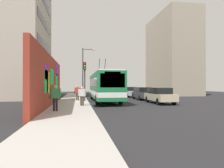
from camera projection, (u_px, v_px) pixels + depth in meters
name	position (u px, v px, depth m)	size (l,w,h in m)	color
ground_plane	(88.00, 103.00, 20.62)	(80.00, 80.00, 0.00)	#232326
sidewalk_slab	(72.00, 103.00, 20.36)	(48.00, 3.20, 0.15)	#ADA8A0
graffiti_wall	(50.00, 82.00, 16.69)	(15.10, 0.32, 4.21)	maroon
building_far_left	(21.00, 25.00, 29.43)	(13.72, 6.68, 21.25)	#B2A899
building_far_right	(171.00, 55.00, 39.94)	(13.10, 6.07, 15.52)	#9E937F
city_bus	(104.00, 86.00, 22.79)	(12.07, 2.51, 4.97)	#19723F
parked_car_champagne	(160.00, 95.00, 20.29)	(4.60, 1.76, 1.58)	#C6B793
parked_car_dark_gray	(143.00, 93.00, 25.66)	(4.19, 1.77, 1.58)	#38383D
parked_car_silver	(130.00, 92.00, 31.72)	(4.26, 1.73, 1.58)	#B7B7BC
pedestrian_midblock	(77.00, 92.00, 22.71)	(0.22, 0.74, 1.64)	#3F3326
pedestrian_near_wall	(55.00, 96.00, 13.10)	(0.22, 0.75, 1.68)	#1E1E2D
pedestrian_at_curb	(82.00, 95.00, 16.65)	(0.22, 0.64, 1.56)	#3F3326
traffic_light	(85.00, 75.00, 21.65)	(0.49, 0.28, 4.16)	#2D382D
street_lamp	(84.00, 69.00, 27.37)	(0.44, 1.71, 6.70)	#4C4C51
curbside_puddle	(97.00, 106.00, 17.66)	(2.04, 2.04, 0.00)	black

